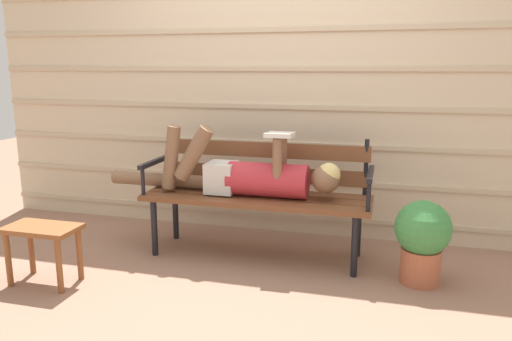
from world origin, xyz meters
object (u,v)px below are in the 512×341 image
reclining_person (248,175)px  footstool (43,238)px  park_bench (259,188)px  potted_plant (422,238)px

reclining_person → footstool: bearing=-144.5°
footstool → park_bench: bearing=36.3°
potted_plant → footstool: bearing=-164.9°
park_bench → footstool: park_bench is taller
park_bench → footstool: 1.44m
park_bench → reclining_person: 0.14m
reclining_person → footstool: (-1.09, -0.78, -0.30)m
potted_plant → reclining_person: bearing=171.9°
reclining_person → footstool: size_ratio=3.83×
park_bench → reclining_person: size_ratio=0.93×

